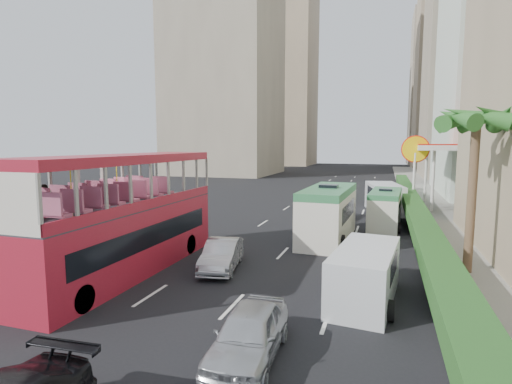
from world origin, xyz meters
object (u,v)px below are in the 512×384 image
at_px(shell_station, 455,177).
at_px(car_silver_lane_b, 249,358).
at_px(double_decker_bus, 126,215).
at_px(panel_van_far, 384,198).
at_px(van_asset, 334,220).
at_px(panel_van_near, 365,274).
at_px(minibus_near, 328,214).
at_px(minibus_far, 385,209).
at_px(palm_tree, 472,196).
at_px(car_silver_lane_a, 222,269).

bearing_deg(shell_station, car_silver_lane_b, -107.44).
distance_m(double_decker_bus, panel_van_far, 22.25).
relative_size(van_asset, panel_van_near, 0.94).
relative_size(car_silver_lane_b, panel_van_far, 0.69).
bearing_deg(panel_van_near, van_asset, 107.22).
relative_size(minibus_near, minibus_far, 1.25).
distance_m(car_silver_lane_b, shell_station, 29.43).
height_order(double_decker_bus, van_asset, double_decker_bus).
relative_size(car_silver_lane_b, palm_tree, 0.61).
xyz_separation_m(van_asset, minibus_far, (3.52, -1.50, 1.21)).
bearing_deg(van_asset, car_silver_lane_a, -93.47).
bearing_deg(van_asset, car_silver_lane_b, -78.65).
distance_m(panel_van_far, shell_station, 6.74).
relative_size(car_silver_lane_a, shell_station, 0.49).
xyz_separation_m(minibus_near, shell_station, (8.64, 14.43, 1.23)).
distance_m(car_silver_lane_b, minibus_far, 18.66).
xyz_separation_m(double_decker_bus, car_silver_lane_a, (3.65, 1.70, -2.53)).
relative_size(car_silver_lane_b, minibus_far, 0.72).
bearing_deg(double_decker_bus, car_silver_lane_b, -34.46).
height_order(double_decker_bus, minibus_far, double_decker_bus).
relative_size(panel_van_near, panel_van_far, 0.83).
distance_m(minibus_far, panel_van_near, 13.43).
bearing_deg(palm_tree, van_asset, 122.20).
bearing_deg(car_silver_lane_b, minibus_far, 77.12).
relative_size(panel_van_near, shell_station, 0.59).
relative_size(double_decker_bus, panel_van_far, 1.94).
bearing_deg(palm_tree, car_silver_lane_b, -126.32).
bearing_deg(car_silver_lane_a, minibus_near, 50.60).
bearing_deg(car_silver_lane_b, panel_van_far, 79.83).
xyz_separation_m(car_silver_lane_a, palm_tree, (10.15, 2.30, 3.38)).
height_order(van_asset, panel_van_near, panel_van_near).
distance_m(van_asset, palm_tree, 13.29).
relative_size(double_decker_bus, palm_tree, 1.72).
bearing_deg(panel_van_near, panel_van_far, 94.64).
bearing_deg(shell_station, palm_tree, -96.60).
bearing_deg(car_silver_lane_a, panel_van_near, -26.66).
xyz_separation_m(double_decker_bus, car_silver_lane_b, (7.22, -4.95, -2.53)).
height_order(minibus_near, minibus_far, minibus_near).
xyz_separation_m(double_decker_bus, minibus_far, (10.47, 13.38, -1.32)).
distance_m(van_asset, panel_van_far, 5.97).
bearing_deg(panel_van_far, car_silver_lane_b, -108.11).
bearing_deg(panel_van_near, shell_station, 81.26).
height_order(car_silver_lane_b, shell_station, shell_station).
height_order(panel_van_near, shell_station, shell_station).
height_order(palm_tree, shell_station, palm_tree).
bearing_deg(double_decker_bus, shell_station, 55.18).
height_order(car_silver_lane_a, minibus_near, minibus_near).
relative_size(car_silver_lane_a, panel_van_near, 0.83).
distance_m(car_silver_lane_a, minibus_near, 7.95).
distance_m(car_silver_lane_a, van_asset, 13.58).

